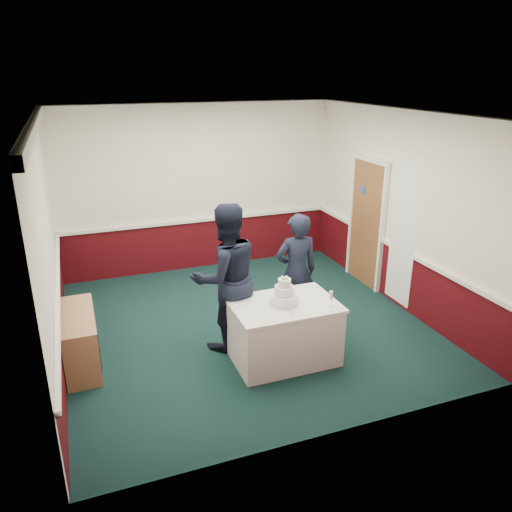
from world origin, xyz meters
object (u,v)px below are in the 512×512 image
object	(u,v)px
sideboard	(81,339)
champagne_flute	(331,296)
wedding_cake	(284,295)
person_woman	(296,272)
person_man	(226,278)
cake_knife	(288,310)
cake_table	(283,331)

from	to	relation	value
sideboard	champagne_flute	distance (m)	3.17
sideboard	wedding_cake	bearing A→B (deg)	-17.68
sideboard	person_woman	world-z (taller)	person_woman
sideboard	person_man	size ratio (longest dim) A/B	0.61
person_man	person_woman	size ratio (longest dim) A/B	1.16
champagne_flute	person_man	size ratio (longest dim) A/B	0.10
cake_knife	person_man	world-z (taller)	person_man
champagne_flute	person_woman	world-z (taller)	person_woman
cake_table	person_woman	world-z (taller)	person_woman
wedding_cake	cake_table	bearing A→B (deg)	-90.00
person_man	wedding_cake	bearing A→B (deg)	127.42
person_woman	sideboard	bearing A→B (deg)	2.15
cake_table	sideboard	bearing A→B (deg)	162.32
wedding_cake	person_woman	xyz separation A→B (m)	(0.51, 0.75, -0.05)
cake_table	wedding_cake	xyz separation A→B (m)	(0.00, 0.00, 0.50)
cake_table	wedding_cake	bearing A→B (deg)	90.00
sideboard	cake_knife	bearing A→B (deg)	-22.10
person_man	cake_knife	bearing A→B (deg)	117.70
person_man	cake_table	bearing A→B (deg)	127.42
sideboard	person_man	bearing A→B (deg)	-5.79
wedding_cake	cake_knife	bearing A→B (deg)	-98.53
sideboard	cake_table	xyz separation A→B (m)	(2.43, -0.77, 0.05)
cake_knife	person_woman	world-z (taller)	person_woman
cake_table	person_man	bearing A→B (deg)	134.21
champagne_flute	person_woman	bearing A→B (deg)	89.41
cake_table	person_woman	distance (m)	1.01
sideboard	wedding_cake	xyz separation A→B (m)	(2.43, -0.77, 0.55)
cake_knife	champagne_flute	size ratio (longest dim) A/B	1.07
champagne_flute	person_man	bearing A→B (deg)	141.02
sideboard	cake_knife	world-z (taller)	cake_knife
cake_knife	champagne_flute	distance (m)	0.55
wedding_cake	person_man	xyz separation A→B (m)	(-0.57, 0.59, 0.09)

